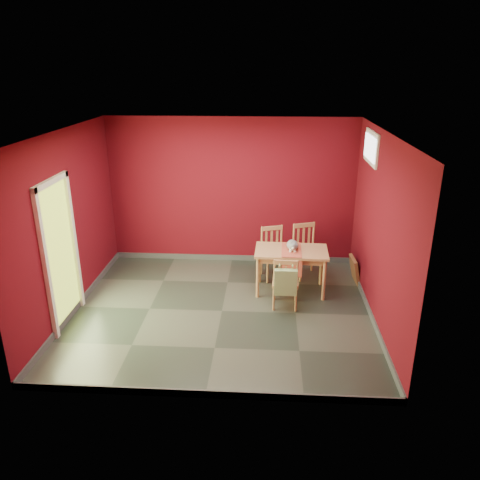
# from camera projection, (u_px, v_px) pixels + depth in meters

# --- Properties ---
(ground) EXTENTS (4.50, 4.50, 0.00)m
(ground) POSITION_uv_depth(u_px,v_px,m) (222.00, 311.00, 7.17)
(ground) COLOR #2D342D
(ground) RESTS_ON ground
(room_shell) EXTENTS (4.50, 4.50, 4.50)m
(room_shell) POSITION_uv_depth(u_px,v_px,m) (222.00, 308.00, 7.15)
(room_shell) COLOR #540812
(room_shell) RESTS_ON ground
(doorway) EXTENTS (0.06, 1.01, 2.13)m
(doorway) POSITION_uv_depth(u_px,v_px,m) (59.00, 249.00, 6.53)
(doorway) COLOR #B7D838
(doorway) RESTS_ON ground
(window) EXTENTS (0.05, 0.90, 0.50)m
(window) POSITION_uv_depth(u_px,v_px,m) (371.00, 148.00, 7.14)
(window) COLOR white
(window) RESTS_ON room_shell
(outlet_plate) EXTENTS (0.08, 0.02, 0.12)m
(outlet_plate) POSITION_uv_depth(u_px,v_px,m) (316.00, 247.00, 8.83)
(outlet_plate) COLOR silver
(outlet_plate) RESTS_ON room_shell
(dining_table) EXTENTS (1.19, 0.72, 0.73)m
(dining_table) POSITION_uv_depth(u_px,v_px,m) (291.00, 255.00, 7.59)
(dining_table) COLOR tan
(dining_table) RESTS_ON ground
(table_runner) EXTENTS (0.34, 0.67, 0.34)m
(table_runner) POSITION_uv_depth(u_px,v_px,m) (292.00, 256.00, 7.47)
(table_runner) COLOR #BF4D38
(table_runner) RESTS_ON dining_table
(chair_far_left) EXTENTS (0.53, 0.53, 0.90)m
(chair_far_left) POSITION_uv_depth(u_px,v_px,m) (274.00, 252.00, 8.17)
(chair_far_left) COLOR tan
(chair_far_left) RESTS_ON ground
(chair_far_right) EXTENTS (0.55, 0.55, 0.94)m
(chair_far_right) POSITION_uv_depth(u_px,v_px,m) (306.00, 250.00, 8.22)
(chair_far_right) COLOR tan
(chair_far_right) RESTS_ON ground
(chair_near) EXTENTS (0.41, 0.41, 0.84)m
(chair_near) POSITION_uv_depth(u_px,v_px,m) (285.00, 282.00, 7.15)
(chair_near) COLOR tan
(chair_near) RESTS_ON ground
(tote_bag) EXTENTS (0.34, 0.20, 0.47)m
(tote_bag) POSITION_uv_depth(u_px,v_px,m) (286.00, 282.00, 6.92)
(tote_bag) COLOR #86A66A
(tote_bag) RESTS_ON chair_near
(cat) EXTENTS (0.25, 0.41, 0.19)m
(cat) POSITION_uv_depth(u_px,v_px,m) (292.00, 243.00, 7.57)
(cat) COLOR slate
(cat) RESTS_ON table_runner
(picture_frame) EXTENTS (0.17, 0.45, 0.44)m
(picture_frame) POSITION_uv_depth(u_px,v_px,m) (355.00, 270.00, 8.07)
(picture_frame) COLOR brown
(picture_frame) RESTS_ON ground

